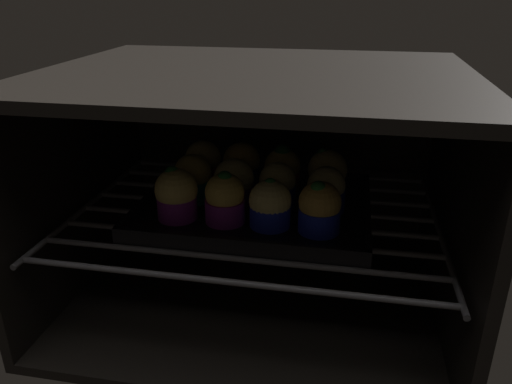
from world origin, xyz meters
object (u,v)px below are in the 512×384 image
at_px(muffin_row0_col3, 320,208).
at_px(muffin_row2_col0, 203,163).
at_px(muffin_row0_col0, 176,195).
at_px(muffin_row1_col3, 326,190).
at_px(muffin_row0_col2, 270,205).
at_px(muffin_row1_col1, 234,183).
at_px(muffin_row1_col0, 193,179).
at_px(muffin_row2_col1, 242,166).
at_px(baking_tray, 256,207).
at_px(muffin_row2_col3, 327,173).
at_px(muffin_row2_col2, 282,170).
at_px(muffin_row0_col1, 225,199).
at_px(muffin_row1_col2, 277,186).

height_order(muffin_row0_col3, muffin_row2_col0, muffin_row0_col3).
xyz_separation_m(muffin_row0_col0, muffin_row1_col3, (0.21, 0.07, -0.00)).
relative_size(muffin_row0_col2, muffin_row1_col1, 1.01).
xyz_separation_m(muffin_row1_col0, muffin_row2_col1, (0.06, 0.07, 0.00)).
bearing_deg(muffin_row0_col2, muffin_row0_col3, -3.34).
bearing_deg(muffin_row0_col3, baking_tray, 144.79).
distance_m(muffin_row2_col0, muffin_row2_col3, 0.21).
bearing_deg(muffin_row1_col0, muffin_row2_col2, 26.48).
bearing_deg(muffin_row0_col2, muffin_row0_col1, 179.12).
bearing_deg(muffin_row0_col1, muffin_row0_col2, -0.88).
xyz_separation_m(baking_tray, muffin_row2_col1, (-0.04, 0.07, 0.04)).
relative_size(muffin_row0_col0, muffin_row0_col2, 1.11).
relative_size(muffin_row0_col3, muffin_row1_col2, 1.11).
xyz_separation_m(muffin_row0_col3, muffin_row2_col2, (-0.07, 0.14, -0.00)).
relative_size(muffin_row0_col2, muffin_row2_col3, 0.97).
xyz_separation_m(baking_tray, muffin_row2_col2, (0.03, 0.06, 0.04)).
distance_m(baking_tray, muffin_row2_col3, 0.13).
bearing_deg(muffin_row2_col1, muffin_row0_col1, -87.31).
distance_m(muffin_row0_col2, muffin_row1_col2, 0.07).
bearing_deg(muffin_row2_col1, muffin_row2_col0, -177.36).
bearing_deg(muffin_row2_col2, muffin_row1_col3, -41.88).
xyz_separation_m(muffin_row1_col2, muffin_row2_col2, (-0.00, 0.06, 0.00)).
relative_size(muffin_row0_col0, muffin_row2_col1, 1.06).
bearing_deg(muffin_row0_col3, muffin_row2_col2, 117.31).
distance_m(muffin_row0_col1, muffin_row1_col0, 0.09).
xyz_separation_m(muffin_row2_col0, muffin_row2_col3, (0.21, -0.00, -0.00)).
bearing_deg(muffin_row2_col0, muffin_row2_col1, 2.64).
bearing_deg(muffin_row1_col3, muffin_row0_col2, -138.05).
bearing_deg(muffin_row1_col1, muffin_row1_col3, -1.39).
bearing_deg(muffin_row2_col2, muffin_row0_col2, -89.07).
bearing_deg(baking_tray, muffin_row1_col2, 4.60).
distance_m(muffin_row2_col1, muffin_row2_col3, 0.14).
height_order(muffin_row0_col1, muffin_row2_col3, muffin_row0_col1).
relative_size(muffin_row1_col3, muffin_row2_col3, 0.93).
bearing_deg(muffin_row2_col2, baking_tray, -115.32).
height_order(muffin_row0_col0, muffin_row2_col2, muffin_row0_col0).
xyz_separation_m(muffin_row0_col0, muffin_row2_col2, (0.13, 0.13, -0.00)).
bearing_deg(baking_tray, muffin_row2_col1, 117.93).
xyz_separation_m(muffin_row1_col0, muffin_row2_col0, (-0.00, 0.07, 0.00)).
height_order(muffin_row0_col1, muffin_row1_col1, muffin_row0_col1).
xyz_separation_m(muffin_row2_col1, muffin_row2_col2, (0.07, -0.01, -0.00)).
height_order(muffin_row0_col2, muffin_row1_col0, muffin_row1_col0).
relative_size(muffin_row1_col3, muffin_row2_col0, 0.93).
height_order(muffin_row1_col3, muffin_row2_col0, muffin_row2_col0).
distance_m(muffin_row0_col3, muffin_row1_col3, 0.07).
relative_size(muffin_row0_col3, muffin_row1_col3, 1.10).
distance_m(muffin_row0_col0, muffin_row0_col1, 0.07).
height_order(muffin_row0_col3, muffin_row1_col0, muffin_row0_col3).
bearing_deg(muffin_row2_col0, muffin_row0_col0, -89.71).
height_order(muffin_row0_col2, muffin_row2_col3, muffin_row2_col3).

